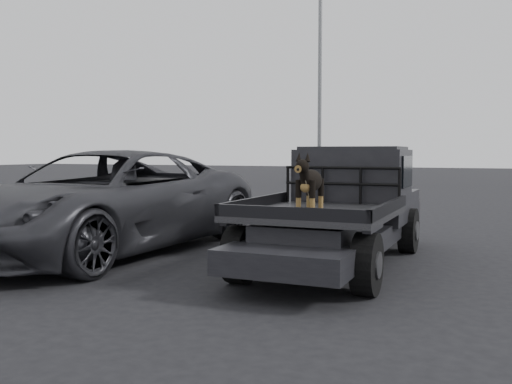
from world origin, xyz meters
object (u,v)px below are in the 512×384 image
at_px(parked_suv, 103,201).
at_px(dog, 310,186).
at_px(distant_car_a, 334,169).
at_px(floodlight_near, 320,35).
at_px(flatbed_ute, 337,235).

bearing_deg(parked_suv, dog, -11.96).
bearing_deg(distant_car_a, floodlight_near, -107.82).
bearing_deg(dog, distant_car_a, 105.12).
relative_size(flatbed_ute, parked_suv, 0.86).
distance_m(flatbed_ute, distant_car_a, 24.82).
relative_size(flatbed_ute, floodlight_near, 0.41).
relative_size(dog, floodlight_near, 0.06).
distance_m(distant_car_a, floodlight_near, 8.95).
relative_size(dog, distant_car_a, 0.17).
bearing_deg(flatbed_ute, distant_car_a, 105.90).
distance_m(parked_suv, distant_car_a, 24.54).
height_order(dog, distant_car_a, dog).
xyz_separation_m(distant_car_a, floodlight_near, (1.00, -6.14, 6.44)).
distance_m(parked_suv, floodlight_near, 19.39).
xyz_separation_m(flatbed_ute, distant_car_a, (-6.80, 23.87, 0.28)).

